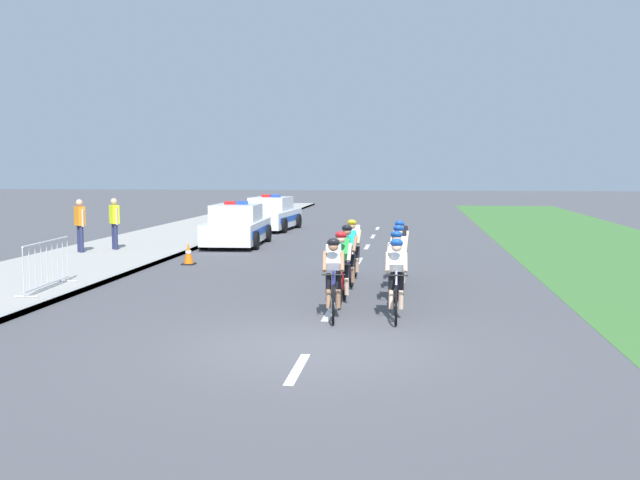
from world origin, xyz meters
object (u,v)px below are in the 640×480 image
at_px(cyclist_lead, 333,277).
at_px(cyclist_third, 342,266).
at_px(cyclist_second, 396,277).
at_px(cyclist_eighth, 401,250).
at_px(cyclist_sixth, 399,257).
at_px(crowd_barrier_front, 47,265).
at_px(police_car_second, 272,215).
at_px(spectator_closest, 114,220).
at_px(cyclist_fifth, 349,257).
at_px(spectator_middle, 80,222).
at_px(cyclist_fourth, 397,266).
at_px(cyclist_seventh, 353,249).
at_px(traffic_cone_near, 188,254).
at_px(police_car_nearest, 237,227).

height_order(cyclist_lead, cyclist_third, same).
bearing_deg(cyclist_second, cyclist_third, 128.87).
relative_size(cyclist_third, cyclist_eighth, 1.00).
relative_size(cyclist_sixth, crowd_barrier_front, 0.74).
relative_size(police_car_second, spectator_closest, 2.70).
bearing_deg(crowd_barrier_front, police_car_second, 84.32).
bearing_deg(cyclist_fifth, spectator_middle, 148.01).
bearing_deg(cyclist_lead, spectator_closest, 130.37).
bearing_deg(cyclist_lead, cyclist_fourth, 56.16).
xyz_separation_m(cyclist_second, police_car_second, (-5.95, 19.01, -0.11)).
distance_m(cyclist_lead, cyclist_second, 1.15).
bearing_deg(cyclist_second, crowd_barrier_front, 166.90).
xyz_separation_m(police_car_second, spectator_middle, (-4.16, -10.33, 0.40)).
distance_m(cyclist_lead, cyclist_seventh, 4.77).
bearing_deg(cyclist_fifth, traffic_cone_near, 141.11).
bearing_deg(cyclist_eighth, cyclist_seventh, 171.21).
bearing_deg(police_car_second, cyclist_seventh, -71.48).
xyz_separation_m(cyclist_seventh, police_car_nearest, (-4.78, 7.68, -0.11)).
height_order(cyclist_fifth, spectator_middle, spectator_middle).
xyz_separation_m(cyclist_sixth, spectator_closest, (-9.35, 6.46, 0.30)).
height_order(cyclist_third, cyclist_fifth, same).
relative_size(cyclist_second, cyclist_third, 1.00).
bearing_deg(cyclist_third, cyclist_seventh, 90.65).
distance_m(cyclist_eighth, spectator_closest, 10.65).
relative_size(cyclist_fifth, spectator_closest, 1.03).
height_order(cyclist_second, cyclist_fifth, same).
relative_size(cyclist_fourth, police_car_second, 0.38).
distance_m(cyclist_fourth, cyclist_sixth, 1.51).
xyz_separation_m(cyclist_sixth, traffic_cone_near, (-6.10, 3.94, -0.48)).
bearing_deg(spectator_middle, cyclist_third, -39.03).
xyz_separation_m(cyclist_eighth, police_car_nearest, (-5.95, 7.86, -0.11)).
relative_size(cyclist_sixth, spectator_middle, 1.03).
relative_size(cyclist_sixth, traffic_cone_near, 2.69).
relative_size(cyclist_fifth, cyclist_eighth, 1.00).
bearing_deg(cyclist_sixth, cyclist_second, -89.98).
xyz_separation_m(cyclist_third, spectator_closest, (-8.23, 8.20, 0.30)).
bearing_deg(spectator_middle, crowd_barrier_front, -70.45).
xyz_separation_m(cyclist_lead, police_car_second, (-4.80, 19.07, -0.11)).
distance_m(cyclist_second, cyclist_fifth, 3.27).
bearing_deg(cyclist_third, traffic_cone_near, 131.21).
bearing_deg(spectator_middle, traffic_cone_near, -21.77).
bearing_deg(cyclist_lead, cyclist_eighth, 75.85).
height_order(cyclist_eighth, police_car_nearest, police_car_nearest).
distance_m(cyclist_lead, traffic_cone_near, 8.70).
distance_m(cyclist_fifth, spectator_closest, 10.50).
distance_m(cyclist_third, cyclist_fourth, 1.13).
relative_size(crowd_barrier_front, spectator_closest, 1.39).
bearing_deg(spectator_closest, police_car_second, 70.10).
distance_m(cyclist_third, crowd_barrier_front, 6.55).
relative_size(cyclist_second, police_car_second, 0.38).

